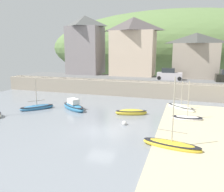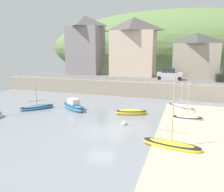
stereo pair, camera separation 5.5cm
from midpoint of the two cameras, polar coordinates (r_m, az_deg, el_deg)
The scene contains 13 objects.
quay_seawall at distance 37.64m, azimuth 6.68°, elevation 2.16°, with size 48.00×9.40×2.40m.
hillside_backdrop at distance 74.20m, azimuth 15.49°, elevation 11.46°, with size 80.00×44.00×22.03m.
waterfront_building_left at distance 48.42m, azimuth -6.54°, elevation 12.55°, with size 6.91×5.90×11.64m.
waterfront_building_centre at distance 45.22m, azimuth 5.38°, elevation 12.21°, with size 8.48×5.76×10.96m.
waterfront_building_right at distance 44.15m, azimuth 20.13°, elevation 9.54°, with size 7.97×5.84×7.88m.
sailboat_tall_mast at distance 26.17m, azimuth 18.23°, elevation -5.21°, with size 3.36×1.59×4.35m.
sailboat_white_hull at distance 26.94m, azimuth 4.87°, elevation -4.08°, with size 3.84×2.11×0.83m.
dinghy_open_wooden at distance 18.73m, azimuth 14.60°, elevation -11.71°, with size 4.73×1.98×5.74m.
motorboat_with_cabin at distance 30.66m, azimuth -18.10°, elevation -2.69°, with size 3.69×3.94×4.09m.
sailboat_nearest_shore at distance 30.27m, azimuth 16.84°, elevation -2.77°, with size 3.90×3.47×3.79m.
sailboat_blue_trim at distance 29.36m, azimuth -9.49°, elevation -2.59°, with size 4.42×3.60×1.62m.
parked_car_near_slipway at distance 39.94m, azimuth 14.13°, elevation 5.12°, with size 4.12×1.82×1.95m.
mooring_buoy at distance 23.39m, azimuth 3.11°, elevation -6.80°, with size 0.51×0.51×0.51m.
Camera 2 is at (7.24, -18.90, 7.60)m, focal length 36.75 mm.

